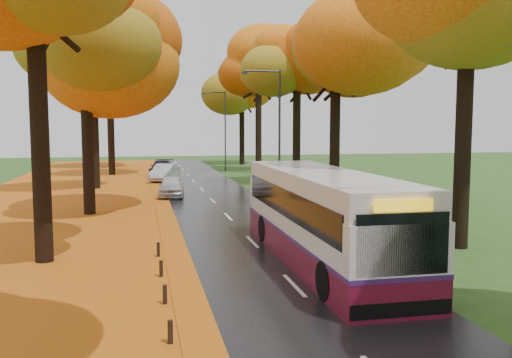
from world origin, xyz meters
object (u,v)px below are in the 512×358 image
object	(u,v)px
bus	(322,215)
car_silver	(165,173)
streetlamp_far	(223,124)
car_dark	(162,168)
streetlamp_mid	(276,124)
car_white	(171,186)

from	to	relation	value
bus	car_silver	xyz separation A→B (m)	(-4.02, 28.04, -0.89)
streetlamp_far	car_dark	bearing A→B (deg)	-145.30
streetlamp_mid	car_white	xyz separation A→B (m)	(-6.30, 2.46, -4.01)
streetlamp_mid	bus	xyz separation A→B (m)	(-2.28, -15.56, -3.08)
car_dark	streetlamp_mid	bearing A→B (deg)	-61.45
car_white	car_silver	world-z (taller)	car_silver
streetlamp_mid	car_dark	size ratio (longest dim) A/B	1.66
car_dark	car_white	bearing A→B (deg)	-81.10
streetlamp_far	car_dark	distance (m)	8.63
bus	car_silver	world-z (taller)	bus
bus	streetlamp_mid	bearing A→B (deg)	81.86
car_silver	streetlamp_mid	bearing A→B (deg)	-43.38
streetlamp_far	car_white	world-z (taller)	streetlamp_far
streetlamp_mid	streetlamp_far	distance (m)	22.00
car_dark	streetlamp_far	bearing A→B (deg)	43.61
streetlamp_mid	car_dark	distance (m)	19.15
streetlamp_far	car_white	distance (m)	20.92
streetlamp_far	car_dark	size ratio (longest dim) A/B	1.66
streetlamp_far	car_silver	world-z (taller)	streetlamp_far
streetlamp_mid	car_silver	size ratio (longest dim) A/B	1.88
car_silver	car_dark	size ratio (longest dim) A/B	0.88
streetlamp_mid	streetlamp_far	size ratio (longest dim) A/B	1.00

